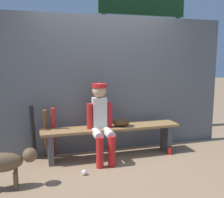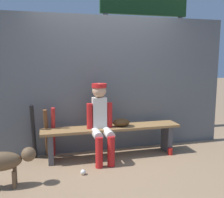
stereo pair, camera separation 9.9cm
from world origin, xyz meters
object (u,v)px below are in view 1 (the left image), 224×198
object	(u,v)px
bat_wood_dark	(46,134)
player_seated	(101,119)
baseball_glove	(121,122)
baseball	(84,172)
cup_on_bench	(101,124)
dog	(6,162)
cup_on_ground	(170,151)
bat_aluminum_red	(53,133)
dugout_bench	(112,134)
bat_aluminum_black	(33,133)
scoreboard	(145,10)

from	to	relation	value
bat_wood_dark	player_seated	bearing A→B (deg)	-21.63
baseball_glove	baseball	xyz separation A→B (m)	(-0.72, -0.56, -0.52)
cup_on_bench	dog	size ratio (longest dim) A/B	0.13
player_seated	cup_on_ground	xyz separation A→B (m)	(1.16, -0.06, -0.61)
cup_on_ground	cup_on_bench	distance (m)	1.25
baseball	cup_on_bench	size ratio (longest dim) A/B	0.67
dog	bat_aluminum_red	bearing A→B (deg)	54.29
baseball_glove	cup_on_ground	size ratio (longest dim) A/B	2.55
bat_wood_dark	baseball	size ratio (longest dim) A/B	10.98
dugout_bench	baseball_glove	distance (m)	0.24
cup_on_bench	bat_wood_dark	bearing A→B (deg)	164.78
dugout_bench	cup_on_ground	world-z (taller)	dugout_bench
player_seated	bat_aluminum_red	xyz separation A→B (m)	(-0.71, 0.32, -0.24)
baseball_glove	bat_aluminum_black	bearing A→B (deg)	172.24
bat_aluminum_black	dog	xyz separation A→B (m)	(-0.32, -0.85, -0.11)
dog	baseball_glove	bearing A→B (deg)	21.30
cup_on_ground	baseball_glove	bearing A→B (deg)	167.22
baseball_glove	scoreboard	bearing A→B (deg)	54.58
baseball_glove	dugout_bench	bearing A→B (deg)	180.00
player_seated	dog	world-z (taller)	player_seated
scoreboard	cup_on_ground	bearing A→B (deg)	-96.59
baseball_glove	bat_aluminum_red	world-z (taller)	bat_aluminum_red
bat_wood_dark	baseball_glove	bearing A→B (deg)	-9.97
dugout_bench	bat_wood_dark	size ratio (longest dim) A/B	2.77
bat_aluminum_red	cup_on_ground	distance (m)	1.94
baseball_glove	dog	bearing A→B (deg)	-158.70
player_seated	baseball	bearing A→B (deg)	-128.95
bat_wood_dark	baseball	xyz separation A→B (m)	(0.46, -0.76, -0.37)
dugout_bench	cup_on_ground	distance (m)	1.02
player_seated	cup_on_ground	world-z (taller)	player_seated
player_seated	bat_aluminum_black	bearing A→B (deg)	163.31
player_seated	bat_aluminum_red	distance (m)	0.82
bat_aluminum_black	cup_on_bench	distance (m)	1.06
player_seated	bat_wood_dark	bearing A→B (deg)	158.37
dugout_bench	player_seated	distance (m)	0.37
bat_aluminum_red	dugout_bench	bearing A→B (deg)	-12.40
bat_wood_dark	dog	size ratio (longest dim) A/B	0.96
bat_wood_dark	cup_on_bench	bearing A→B (deg)	-15.22
baseball	scoreboard	size ratio (longest dim) A/B	0.02
bat_aluminum_black	cup_on_bench	xyz separation A→B (m)	(1.03, -0.21, 0.11)
player_seated	scoreboard	world-z (taller)	scoreboard
dugout_bench	scoreboard	xyz separation A→B (m)	(1.13, 1.37, 2.21)
bat_wood_dark	scoreboard	xyz separation A→B (m)	(2.15, 1.17, 2.19)
player_seated	bat_aluminum_red	bearing A→B (deg)	155.89
baseball	cup_on_ground	world-z (taller)	cup_on_ground
player_seated	cup_on_bench	world-z (taller)	player_seated
player_seated	baseball	distance (m)	0.84
bat_aluminum_black	baseball_glove	bearing A→B (deg)	-7.76
scoreboard	bat_aluminum_red	bearing A→B (deg)	-150.24
bat_aluminum_black	baseball	bearing A→B (deg)	-48.40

